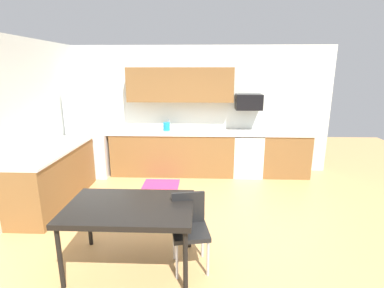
{
  "coord_description": "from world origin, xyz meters",
  "views": [
    {
      "loc": [
        0.18,
        -3.73,
        2.22
      ],
      "look_at": [
        0.0,
        1.0,
        1.0
      ],
      "focal_mm": 27.35,
      "sensor_mm": 36.0,
      "label": 1
    }
  ],
  "objects_px": {
    "dining_table": "(130,210)",
    "chair_near_table": "(189,224)",
    "microwave": "(249,102)",
    "oven_range": "(247,154)",
    "kettle": "(167,127)",
    "refrigerator": "(91,136)"
  },
  "relations": [
    {
      "from": "refrigerator",
      "to": "chair_near_table",
      "type": "distance_m",
      "value": 3.72
    },
    {
      "from": "oven_range",
      "to": "kettle",
      "type": "distance_m",
      "value": 1.81
    },
    {
      "from": "microwave",
      "to": "kettle",
      "type": "xyz_separation_m",
      "value": [
        -1.72,
        -0.05,
        -0.53
      ]
    },
    {
      "from": "oven_range",
      "to": "chair_near_table",
      "type": "distance_m",
      "value": 3.23
    },
    {
      "from": "chair_near_table",
      "to": "oven_range",
      "type": "bearing_deg",
      "value": 70.33
    },
    {
      "from": "oven_range",
      "to": "microwave",
      "type": "relative_size",
      "value": 1.69
    },
    {
      "from": "microwave",
      "to": "chair_near_table",
      "type": "relative_size",
      "value": 0.64
    },
    {
      "from": "dining_table",
      "to": "chair_near_table",
      "type": "height_order",
      "value": "chair_near_table"
    },
    {
      "from": "microwave",
      "to": "kettle",
      "type": "relative_size",
      "value": 2.7
    },
    {
      "from": "oven_range",
      "to": "microwave",
      "type": "bearing_deg",
      "value": 90.0
    },
    {
      "from": "dining_table",
      "to": "kettle",
      "type": "relative_size",
      "value": 7.0
    },
    {
      "from": "oven_range",
      "to": "chair_near_table",
      "type": "xyz_separation_m",
      "value": [
        -1.09,
        -3.04,
        0.05
      ]
    },
    {
      "from": "microwave",
      "to": "kettle",
      "type": "height_order",
      "value": "microwave"
    },
    {
      "from": "refrigerator",
      "to": "chair_near_table",
      "type": "xyz_separation_m",
      "value": [
        2.22,
        -2.96,
        -0.35
      ]
    },
    {
      "from": "refrigerator",
      "to": "dining_table",
      "type": "distance_m",
      "value": 3.4
    },
    {
      "from": "refrigerator",
      "to": "kettle",
      "type": "distance_m",
      "value": 1.6
    },
    {
      "from": "microwave",
      "to": "oven_range",
      "type": "bearing_deg",
      "value": -90.0
    },
    {
      "from": "kettle",
      "to": "chair_near_table",
      "type": "bearing_deg",
      "value": -78.49
    },
    {
      "from": "kettle",
      "to": "dining_table",
      "type": "bearing_deg",
      "value": -90.55
    },
    {
      "from": "kettle",
      "to": "microwave",
      "type": "bearing_deg",
      "value": 1.67
    },
    {
      "from": "refrigerator",
      "to": "dining_table",
      "type": "height_order",
      "value": "refrigerator"
    },
    {
      "from": "refrigerator",
      "to": "kettle",
      "type": "xyz_separation_m",
      "value": [
        1.59,
        0.13,
        0.17
      ]
    }
  ]
}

